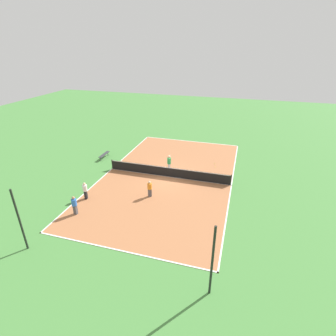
% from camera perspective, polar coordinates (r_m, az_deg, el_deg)
% --- Properties ---
extents(ground_plane, '(80.00, 80.00, 0.00)m').
position_cam_1_polar(ground_plane, '(24.36, -0.00, -1.91)').
color(ground_plane, '#47843D').
extents(court_surface, '(11.68, 20.09, 0.02)m').
position_cam_1_polar(court_surface, '(24.36, -0.00, -1.89)').
color(court_surface, '#AD6B42').
rests_on(court_surface, ground_plane).
extents(tennis_net, '(11.48, 0.10, 1.00)m').
position_cam_1_polar(tennis_net, '(24.12, -0.00, -0.79)').
color(tennis_net, black).
rests_on(tennis_net, court_surface).
extents(bench, '(0.36, 1.84, 0.45)m').
position_cam_1_polar(bench, '(28.95, -13.71, 2.84)').
color(bench, '#333338').
rests_on(bench, ground_plane).
extents(player_far_green, '(0.48, 0.48, 1.68)m').
position_cam_1_polar(player_far_green, '(24.88, 0.24, 1.22)').
color(player_far_green, white).
rests_on(player_far_green, court_surface).
extents(player_center_orange, '(0.51, 0.51, 1.39)m').
position_cam_1_polar(player_center_orange, '(21.01, -4.02, -4.34)').
color(player_center_orange, '#4C4C51').
rests_on(player_center_orange, court_surface).
extents(player_near_blue, '(0.39, 0.39, 1.48)m').
position_cam_1_polar(player_near_blue, '(20.03, -19.72, -7.44)').
color(player_near_blue, '#4C4C51').
rests_on(player_near_blue, court_surface).
extents(player_near_white, '(0.44, 0.44, 1.45)m').
position_cam_1_polar(player_near_white, '(21.64, -17.61, -4.54)').
color(player_near_white, black).
rests_on(player_near_white, court_surface).
extents(tennis_ball_left_sideline, '(0.07, 0.07, 0.07)m').
position_cam_1_polar(tennis_ball_left_sideline, '(27.27, 10.13, 0.96)').
color(tennis_ball_left_sideline, '#CCE033').
rests_on(tennis_ball_left_sideline, court_surface).
extents(tennis_ball_near_net, '(0.07, 0.07, 0.07)m').
position_cam_1_polar(tennis_ball_near_net, '(26.59, 10.28, 0.28)').
color(tennis_ball_near_net, '#CCE033').
rests_on(tennis_ball_near_net, court_surface).
extents(tennis_ball_midcourt, '(0.07, 0.07, 0.07)m').
position_cam_1_polar(tennis_ball_midcourt, '(32.20, 11.96, 4.73)').
color(tennis_ball_midcourt, '#CCE033').
rests_on(tennis_ball_midcourt, court_surface).
extents(fence_post_back_left, '(0.12, 0.12, 4.15)m').
position_cam_1_polar(fence_post_back_left, '(13.12, 9.61, -19.51)').
color(fence_post_back_left, black).
rests_on(fence_post_back_left, ground_plane).
extents(fence_post_back_right, '(0.12, 0.12, 4.15)m').
position_cam_1_polar(fence_post_back_right, '(17.53, -29.60, -9.91)').
color(fence_post_back_right, black).
rests_on(fence_post_back_right, ground_plane).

